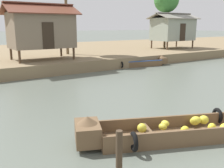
# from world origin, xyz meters

# --- Properties ---
(ground_plane) EXTENTS (300.00, 300.00, 0.00)m
(ground_plane) POSITION_xyz_m (0.00, 10.00, 0.00)
(ground_plane) COLOR #596056
(riverbank_strip) EXTENTS (160.00, 20.00, 0.80)m
(riverbank_strip) POSITION_xyz_m (0.00, 24.62, 0.40)
(riverbank_strip) COLOR #7F6B4C
(riverbank_strip) RESTS_ON ground
(banana_boat) EXTENTS (6.02, 3.33, 0.85)m
(banana_boat) POSITION_xyz_m (-0.36, 3.62, 0.28)
(banana_boat) COLOR brown
(banana_boat) RESTS_ON ground
(fishing_skiff_distant) EXTENTS (5.75, 1.99, 0.80)m
(fishing_skiff_distant) POSITION_xyz_m (7.05, 15.02, 0.27)
(fishing_skiff_distant) COLOR brown
(fishing_skiff_distant) RESTS_ON ground
(stilt_house_left) EXTENTS (4.98, 3.25, 4.00)m
(stilt_house_left) POSITION_xyz_m (0.26, 17.36, 2.97)
(stilt_house_left) COLOR #4C3826
(stilt_house_left) RESTS_ON riverbank_strip
(stilt_house_mid_left) EXTENTS (5.04, 3.26, 3.79)m
(stilt_house_mid_left) POSITION_xyz_m (15.46, 19.00, 2.91)
(stilt_house_mid_left) COLOR #4C3826
(stilt_house_mid_left) RESTS_ON riverbank_strip
(palm_tree_far) EXTENTS (2.69, 2.69, 6.51)m
(palm_tree_far) POSITION_xyz_m (15.20, 19.92, 5.92)
(palm_tree_far) COLOR brown
(palm_tree_far) RESTS_ON riverbank_strip
(mooring_post) EXTENTS (0.14, 0.14, 1.15)m
(mooring_post) POSITION_xyz_m (-3.13, 2.86, 0.57)
(mooring_post) COLOR #423323
(mooring_post) RESTS_ON ground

